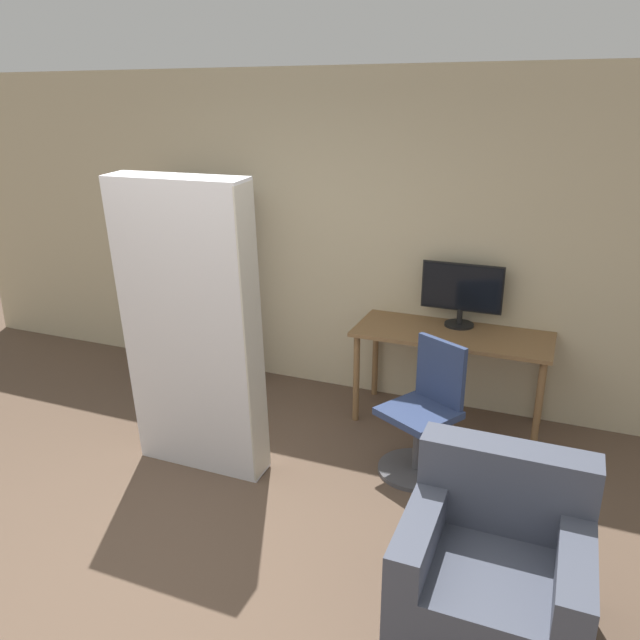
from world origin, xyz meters
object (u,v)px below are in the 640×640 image
object	(u,v)px
bookshelf	(196,279)
armchair	(494,568)
office_chair	(423,421)
mattress_near	(192,331)
monitor	(462,291)

from	to	relation	value
bookshelf	armchair	size ratio (longest dim) A/B	2.02
office_chair	mattress_near	xyz separation A→B (m)	(-1.45, -0.54, 0.63)
office_chair	mattress_near	world-z (taller)	mattress_near
monitor	armchair	world-z (taller)	monitor
office_chair	armchair	distance (m)	1.36
bookshelf	armchair	bearing A→B (deg)	-35.49
bookshelf	mattress_near	xyz separation A→B (m)	(0.94, -1.49, 0.13)
monitor	office_chair	size ratio (longest dim) A/B	0.68
mattress_near	armchair	size ratio (longest dim) A/B	2.38
monitor	armchair	distance (m)	2.34
office_chair	mattress_near	bearing A→B (deg)	-159.40
mattress_near	armchair	world-z (taller)	mattress_near
office_chair	bookshelf	xyz separation A→B (m)	(-2.38, 0.94, 0.51)
monitor	armchair	xyz separation A→B (m)	(0.59, -2.15, -0.72)
monitor	office_chair	world-z (taller)	monitor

